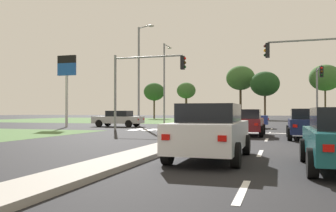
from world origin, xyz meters
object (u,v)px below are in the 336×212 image
at_px(car_blue_fifth, 242,118).
at_px(fuel_price_totem, 67,75).
at_px(car_white_seventh, 211,131).
at_px(treeline_second, 186,91).
at_px(car_grey_second, 242,115).
at_px(car_maroon_eighth, 247,122).
at_px(street_lamp_third, 165,79).
at_px(car_navy_near, 307,123).
at_px(treeline_third, 240,78).
at_px(traffic_signal_far_right, 319,85).
at_px(treeline_fifth, 325,78).
at_px(car_silver_sixth, 118,118).
at_px(traffic_signal_near_left, 141,77).
at_px(treeline_near, 154,92).
at_px(traffic_signal_near_right, 311,67).
at_px(treeline_fourth, 265,84).
at_px(street_lamp_second, 140,71).

relative_size(car_blue_fifth, fuel_price_totem, 0.68).
height_order(car_white_seventh, treeline_second, treeline_second).
bearing_deg(car_grey_second, car_maroon_eighth, 96.03).
bearing_deg(fuel_price_totem, car_white_seventh, -47.28).
xyz_separation_m(car_white_seventh, street_lamp_third, (-11.17, 30.36, 4.48)).
relative_size(car_navy_near, treeline_third, 0.46).
height_order(traffic_signal_far_right, treeline_fifth, treeline_fifth).
height_order(car_silver_sixth, treeline_second, treeline_second).
relative_size(car_blue_fifth, treeline_second, 0.62).
height_order(traffic_signal_near_left, street_lamp_third, street_lamp_third).
bearing_deg(car_white_seventh, street_lamp_third, 110.19).
bearing_deg(treeline_third, traffic_signal_far_right, -71.61).
relative_size(treeline_near, treeline_fifth, 0.76).
relative_size(car_maroon_eighth, treeline_fifth, 0.45).
distance_m(traffic_signal_near_right, treeline_third, 43.96).
xyz_separation_m(traffic_signal_near_left, treeline_fifth, (16.96, 40.80, 3.13)).
distance_m(car_navy_near, treeline_fifth, 46.43).
bearing_deg(car_navy_near, treeline_third, 99.80).
bearing_deg(treeline_fifth, treeline_fourth, -170.92).
distance_m(traffic_signal_far_right, traffic_signal_near_left, 17.60).
relative_size(car_white_seventh, treeline_fifth, 0.49).
xyz_separation_m(car_maroon_eighth, treeline_fourth, (-0.57, 42.32, 5.36)).
height_order(traffic_signal_far_right, treeline_second, treeline_second).
bearing_deg(street_lamp_second, traffic_signal_near_right, -28.25).
relative_size(street_lamp_second, treeline_second, 1.37).
bearing_deg(car_grey_second, traffic_signal_near_left, 85.25).
xyz_separation_m(car_grey_second, fuel_price_totem, (-11.94, -36.05, 3.92)).
relative_size(traffic_signal_near_right, treeline_second, 0.88).
bearing_deg(street_lamp_second, car_blue_fifth, -7.14).
bearing_deg(traffic_signal_far_right, street_lamp_third, 164.33).
bearing_deg(traffic_signal_near_left, street_lamp_second, 112.20).
relative_size(fuel_price_totem, treeline_second, 0.92).
distance_m(traffic_signal_far_right, street_lamp_second, 16.89).
xyz_separation_m(car_maroon_eighth, traffic_signal_near_left, (-7.83, 3.07, 3.14)).
xyz_separation_m(traffic_signal_near_left, street_lamp_second, (-3.26, 7.99, 1.43)).
xyz_separation_m(car_silver_sixth, street_lamp_second, (1.32, 2.06, 4.59)).
distance_m(traffic_signal_near_left, treeline_near, 43.86).
relative_size(street_lamp_second, fuel_price_totem, 1.49).
relative_size(car_blue_fifth, street_lamp_second, 0.45).
xyz_separation_m(fuel_price_totem, treeline_third, (11.40, 39.21, 2.85)).
relative_size(car_blue_fifth, treeline_fifth, 0.47).
xyz_separation_m(car_white_seventh, car_maroon_eighth, (0.07, 10.96, -0.04)).
height_order(car_navy_near, traffic_signal_far_right, traffic_signal_far_right).
height_order(car_grey_second, traffic_signal_near_left, traffic_signal_near_left).
bearing_deg(street_lamp_second, treeline_second, 97.00).
xyz_separation_m(car_grey_second, car_blue_fifth, (3.31, -33.03, 0.00)).
xyz_separation_m(car_blue_fifth, traffic_signal_far_right, (6.54, 4.94, 3.05)).
bearing_deg(treeline_second, treeline_fourth, -12.94).
relative_size(traffic_signal_near_right, street_lamp_third, 0.65).
xyz_separation_m(car_grey_second, street_lamp_third, (-6.71, -23.45, 4.50)).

